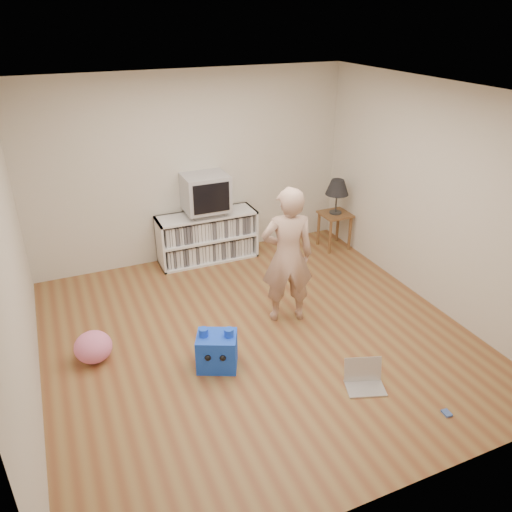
{
  "coord_description": "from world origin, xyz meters",
  "views": [
    {
      "loc": [
        -1.83,
        -4.2,
        3.29
      ],
      "look_at": [
        0.17,
        0.4,
        0.78
      ],
      "focal_mm": 35.0,
      "sensor_mm": 36.0,
      "label": 1
    }
  ],
  "objects": [
    {
      "name": "laptop",
      "position": [
        0.63,
        -1.15,
        0.07
      ],
      "size": [
        0.44,
        0.39,
        0.25
      ],
      "rotation": [
        0.0,
        0.0,
        -0.33
      ],
      "color": "silver",
      "rests_on": "ground"
    },
    {
      "name": "table_lamp",
      "position": [
        1.99,
        1.65,
        0.94
      ],
      "size": [
        0.34,
        0.34,
        0.52
      ],
      "color": "#333333",
      "rests_on": "side_table"
    },
    {
      "name": "person",
      "position": [
        0.46,
        0.2,
        0.81
      ],
      "size": [
        0.67,
        0.53,
        1.61
      ],
      "primitive_type": "imported",
      "rotation": [
        0.0,
        0.0,
        2.87
      ],
      "color": "tan",
      "rests_on": "ground"
    },
    {
      "name": "dvd_deck",
      "position": [
        0.11,
        2.02,
        0.73
      ],
      "size": [
        0.45,
        0.35,
        0.07
      ],
      "primitive_type": "cube",
      "color": "gray",
      "rests_on": "media_unit"
    },
    {
      "name": "plush_pink",
      "position": [
        -1.71,
        0.28,
        0.16
      ],
      "size": [
        0.38,
        0.38,
        0.33
      ],
      "primitive_type": "ellipsoid",
      "rotation": [
        0.0,
        0.0,
        0.0
      ],
      "color": "pink",
      "rests_on": "ground"
    },
    {
      "name": "walls",
      "position": [
        0.0,
        0.0,
        1.3
      ],
      "size": [
        4.52,
        4.52,
        2.6
      ],
      "color": "beige",
      "rests_on": "ground"
    },
    {
      "name": "plush_blue",
      "position": [
        -0.58,
        -0.33,
        0.19
      ],
      "size": [
        0.49,
        0.45,
        0.46
      ],
      "rotation": [
        0.0,
        0.0,
        -0.43
      ],
      "color": "#1246F6",
      "rests_on": "ground"
    },
    {
      "name": "playing_cards",
      "position": [
        1.09,
        -1.78,
        0.01
      ],
      "size": [
        0.07,
        0.09,
        0.02
      ],
      "primitive_type": "cube",
      "rotation": [
        0.0,
        0.0,
        -0.08
      ],
      "color": "#4261B1",
      "rests_on": "ground"
    },
    {
      "name": "crt_tv",
      "position": [
        0.11,
        2.02,
        1.02
      ],
      "size": [
        0.6,
        0.53,
        0.5
      ],
      "color": "#ACACB1",
      "rests_on": "dvd_deck"
    },
    {
      "name": "ground",
      "position": [
        0.0,
        0.0,
        0.0
      ],
      "size": [
        4.5,
        4.5,
        0.0
      ],
      "primitive_type": "plane",
      "color": "brown",
      "rests_on": "ground"
    },
    {
      "name": "ceiling",
      "position": [
        0.0,
        0.0,
        2.6
      ],
      "size": [
        4.5,
        4.5,
        0.01
      ],
      "primitive_type": "cube",
      "color": "white",
      "rests_on": "walls"
    },
    {
      "name": "media_unit",
      "position": [
        0.11,
        2.04,
        0.35
      ],
      "size": [
        1.4,
        0.45,
        0.7
      ],
      "color": "white",
      "rests_on": "ground"
    },
    {
      "name": "side_table",
      "position": [
        1.99,
        1.65,
        0.42
      ],
      "size": [
        0.42,
        0.42,
        0.55
      ],
      "color": "brown",
      "rests_on": "ground"
    }
  ]
}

